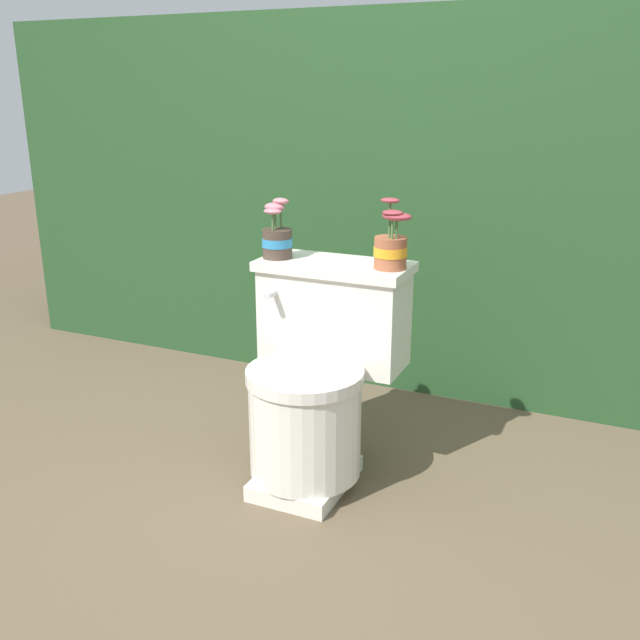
{
  "coord_description": "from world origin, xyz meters",
  "views": [
    {
      "loc": [
        0.79,
        -1.75,
        1.19
      ],
      "look_at": [
        -0.06,
        0.14,
        0.51
      ],
      "focal_mm": 40.0,
      "sensor_mm": 36.0,
      "label": 1
    }
  ],
  "objects": [
    {
      "name": "ground_plane",
      "position": [
        0.0,
        0.0,
        0.0
      ],
      "size": [
        12.0,
        12.0,
        0.0
      ],
      "primitive_type": "plane",
      "color": "brown"
    },
    {
      "name": "hedge_backdrop",
      "position": [
        0.0,
        1.28,
        0.74
      ],
      "size": [
        3.83,
        0.83,
        1.48
      ],
      "color": "#234723",
      "rests_on": "ground"
    },
    {
      "name": "potted_plant_left",
      "position": [
        -0.24,
        0.23,
        0.74
      ],
      "size": [
        0.1,
        0.1,
        0.19
      ],
      "color": "#47382D",
      "rests_on": "toilet"
    },
    {
      "name": "toilet",
      "position": [
        -0.06,
        0.12,
        0.33
      ],
      "size": [
        0.48,
        0.51,
        0.67
      ],
      "color": "silver",
      "rests_on": "ground"
    },
    {
      "name": "potted_plant_midleft",
      "position": [
        0.13,
        0.24,
        0.74
      ],
      "size": [
        0.12,
        0.1,
        0.21
      ],
      "color": "#9E5638",
      "rests_on": "toilet"
    }
  ]
}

